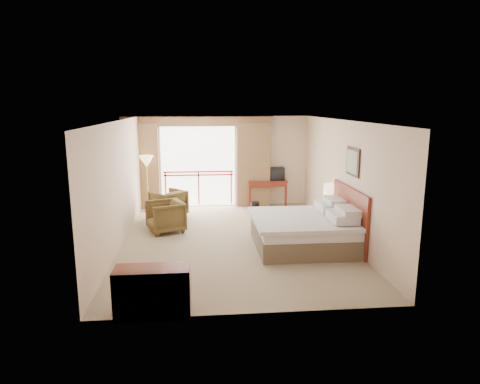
{
  "coord_description": "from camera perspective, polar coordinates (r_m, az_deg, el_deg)",
  "views": [
    {
      "loc": [
        -0.75,
        -9.31,
        3.05
      ],
      "look_at": [
        0.17,
        0.4,
        1.04
      ],
      "focal_mm": 32.0,
      "sensor_mm": 36.0,
      "label": 1
    }
  ],
  "objects": [
    {
      "name": "wall_back",
      "position": [
        12.94,
        -2.05,
        4.1
      ],
      "size": [
        5.0,
        0.0,
        5.0
      ],
      "primitive_type": "plane",
      "rotation": [
        1.57,
        0.0,
        0.0
      ],
      "color": "beige",
      "rests_on": "ground"
    },
    {
      "name": "framed_art",
      "position": [
        9.36,
        14.8,
        3.91
      ],
      "size": [
        0.04,
        0.72,
        0.6
      ],
      "color": "black",
      "rests_on": "wall_right"
    },
    {
      "name": "book",
      "position": [
        11.02,
        -11.33,
        -1.65
      ],
      "size": [
        0.19,
        0.25,
        0.02
      ],
      "primitive_type": "imported",
      "rotation": [
        0.0,
        0.0,
        0.04
      ],
      "color": "white",
      "rests_on": "side_table"
    },
    {
      "name": "valance",
      "position": [
        12.7,
        -5.71,
        9.35
      ],
      "size": [
        4.4,
        0.22,
        0.28
      ],
      "primitive_type": "cube",
      "color": "brown",
      "rests_on": "wall_back"
    },
    {
      "name": "cup",
      "position": [
        12.95,
        2.76,
        1.73
      ],
      "size": [
        0.08,
        0.08,
        0.09
      ],
      "primitive_type": "cylinder",
      "rotation": [
        0.0,
        0.0,
        0.26
      ],
      "color": "white",
      "rests_on": "desk"
    },
    {
      "name": "balcony_door",
      "position": [
        12.92,
        -5.59,
        3.37
      ],
      "size": [
        2.4,
        0.0,
        2.4
      ],
      "primitive_type": "plane",
      "rotation": [
        1.57,
        0.0,
        0.0
      ],
      "color": "white",
      "rests_on": "wall_back"
    },
    {
      "name": "floor",
      "position": [
        9.82,
        -0.77,
        -6.43
      ],
      "size": [
        7.0,
        7.0,
        0.0
      ],
      "primitive_type": "plane",
      "color": "gray",
      "rests_on": "ground"
    },
    {
      "name": "hvac_vent",
      "position": [
        12.96,
        3.74,
        8.54
      ],
      "size": [
        0.5,
        0.04,
        0.5
      ],
      "primitive_type": "cube",
      "color": "silver",
      "rests_on": "wall_back"
    },
    {
      "name": "wall_left",
      "position": [
        9.62,
        -15.8,
        1.04
      ],
      "size": [
        0.0,
        7.0,
        7.0
      ],
      "primitive_type": "plane",
      "rotation": [
        1.57,
        0.0,
        1.57
      ],
      "color": "beige",
      "rests_on": "ground"
    },
    {
      "name": "wall_right",
      "position": [
        10.01,
        13.64,
        1.54
      ],
      "size": [
        0.0,
        7.0,
        7.0
      ],
      "primitive_type": "plane",
      "rotation": [
        1.57,
        0.0,
        -1.57
      ],
      "color": "beige",
      "rests_on": "ground"
    },
    {
      "name": "desk",
      "position": [
        13.12,
        3.55,
        0.9
      ],
      "size": [
        1.19,
        0.57,
        0.78
      ],
      "rotation": [
        0.0,
        0.0,
        0.0
      ],
      "color": "maroon",
      "rests_on": "floor"
    },
    {
      "name": "curtain_right",
      "position": [
        12.89,
        1.78,
        3.62
      ],
      "size": [
        1.0,
        0.26,
        2.5
      ],
      "primitive_type": "cube",
      "color": "brown",
      "rests_on": "wall_back"
    },
    {
      "name": "tv",
      "position": [
        13.05,
        4.92,
        2.45
      ],
      "size": [
        0.43,
        0.35,
        0.39
      ],
      "rotation": [
        0.0,
        0.0,
        0.13
      ],
      "color": "black",
      "rests_on": "desk"
    },
    {
      "name": "nightstand",
      "position": [
        10.77,
        11.85,
        -3.52
      ],
      "size": [
        0.42,
        0.49,
        0.55
      ],
      "primitive_type": "cube",
      "rotation": [
        0.0,
        0.0,
        -0.08
      ],
      "color": "maroon",
      "rests_on": "floor"
    },
    {
      "name": "armchair_near",
      "position": [
        10.62,
        -9.83,
        -5.21
      ],
      "size": [
        1.06,
        1.04,
        0.76
      ],
      "primitive_type": "imported",
      "rotation": [
        0.0,
        0.0,
        -1.22
      ],
      "color": "#4B3A1C",
      "rests_on": "floor"
    },
    {
      "name": "wastebasket",
      "position": [
        12.25,
        2.01,
        -2.03
      ],
      "size": [
        0.29,
        0.29,
        0.31
      ],
      "primitive_type": "cylinder",
      "rotation": [
        0.0,
        0.0,
        -0.22
      ],
      "color": "black",
      "rests_on": "floor"
    },
    {
      "name": "side_table",
      "position": [
        11.06,
        -11.29,
        -2.55
      ],
      "size": [
        0.51,
        0.51,
        0.55
      ],
      "rotation": [
        0.0,
        0.0,
        -0.04
      ],
      "color": "black",
      "rests_on": "floor"
    },
    {
      "name": "floor_lamp",
      "position": [
        12.43,
        -12.36,
        3.72
      ],
      "size": [
        0.41,
        0.41,
        1.62
      ],
      "rotation": [
        0.0,
        0.0,
        0.07
      ],
      "color": "tan",
      "rests_on": "floor"
    },
    {
      "name": "table_lamp",
      "position": [
        10.66,
        11.93,
        0.27
      ],
      "size": [
        0.32,
        0.32,
        0.56
      ],
      "rotation": [
        0.0,
        0.0,
        0.04
      ],
      "color": "tan",
      "rests_on": "nightstand"
    },
    {
      "name": "dresser",
      "position": [
        6.53,
        -11.58,
        -12.89
      ],
      "size": [
        1.1,
        0.47,
        0.73
      ],
      "rotation": [
        0.0,
        0.0,
        -0.01
      ],
      "color": "maroon",
      "rests_on": "floor"
    },
    {
      "name": "balcony_railing",
      "position": [
        12.96,
        -5.56,
        1.66
      ],
      "size": [
        2.09,
        0.03,
        1.02
      ],
      "color": "red",
      "rests_on": "wall_back"
    },
    {
      "name": "ceiling",
      "position": [
        9.34,
        -0.81,
        9.51
      ],
      "size": [
        7.0,
        7.0,
        0.0
      ],
      "primitive_type": "plane",
      "rotation": [
        3.14,
        0.0,
        0.0
      ],
      "color": "white",
      "rests_on": "wall_back"
    },
    {
      "name": "headboard",
      "position": [
        9.59,
        14.37,
        -3.21
      ],
      "size": [
        0.06,
        2.1,
        1.3
      ],
      "primitive_type": "cube",
      "color": "maroon",
      "rests_on": "wall_right"
    },
    {
      "name": "bed",
      "position": [
        9.38,
        8.71,
        -5.04
      ],
      "size": [
        2.13,
        2.06,
        0.97
      ],
      "color": "brown",
      "rests_on": "floor"
    },
    {
      "name": "phone",
      "position": [
        10.54,
        11.9,
        -2.06
      ],
      "size": [
        0.2,
        0.16,
        0.08
      ],
      "primitive_type": "cube",
      "rotation": [
        0.0,
        0.0,
        -0.07
      ],
      "color": "black",
      "rests_on": "nightstand"
    },
    {
      "name": "wall_front",
      "position": [
        6.1,
        1.89,
        -4.54
      ],
      "size": [
        5.0,
        0.0,
        5.0
      ],
      "primitive_type": "plane",
      "rotation": [
        -1.57,
        0.0,
        0.0
      ],
      "color": "beige",
      "rests_on": "ground"
    },
    {
      "name": "curtain_left",
      "position": [
        12.9,
        -12.96,
        3.34
      ],
      "size": [
        1.0,
        0.26,
        2.5
      ],
      "primitive_type": "cube",
      "color": "brown",
      "rests_on": "wall_back"
    },
    {
      "name": "coffee_maker",
      "position": [
        12.97,
        2.08,
        2.1
      ],
      "size": [
        0.14,
        0.14,
        0.25
      ],
      "primitive_type": "cylinder",
      "rotation": [
        0.0,
        0.0,
        -0.27
      ],
      "color": "black",
      "rests_on": "desk"
    },
    {
      "name": "armchair_far",
      "position": [
        12.0,
        -9.49,
        -3.23
      ],
      "size": [
        1.14,
        1.14,
        0.74
      ],
      "primitive_type": "imported",
      "rotation": [
        0.0,
        0.0,
        -2.38
      ],
      "color": "#4B3A1C",
      "rests_on": "floor"
    }
  ]
}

